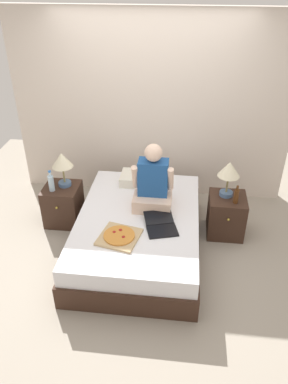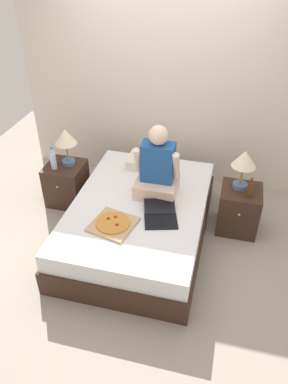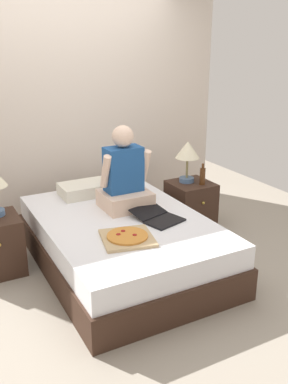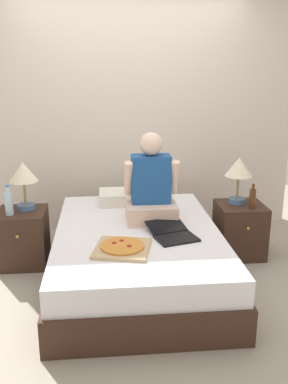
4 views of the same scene
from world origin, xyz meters
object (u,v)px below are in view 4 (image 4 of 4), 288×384
lamp_on_right_nightstand (239,170)px  pizza_box (122,248)px  lamp_on_left_nightstand (23,175)px  nightstand_left (23,237)px  laptop (173,234)px  person_seated (151,188)px  beer_bottle (253,198)px  nightstand_right (240,230)px  water_bottle (9,203)px  bed (137,255)px

lamp_on_right_nightstand → pizza_box: (-1.15, -0.90, -0.35)m
pizza_box → lamp_on_left_nightstand: bearing=133.4°
nightstand_left → pizza_box: bearing=-43.7°
laptop → pizza_box: bearing=-152.1°
person_seated → beer_bottle: bearing=5.9°
nightstand_right → beer_bottle: (0.07, -0.10, 0.36)m
beer_bottle → water_bottle: bearing=179.7°
lamp_on_left_nightstand → water_bottle: 0.28m
lamp_on_left_nightstand → lamp_on_right_nightstand: (2.00, 0.00, 0.00)m
lamp_on_left_nightstand → person_seated: size_ratio=0.58×
nightstand_right → beer_bottle: bearing=-55.0°
lamp_on_left_nightstand → water_bottle: (-0.12, -0.14, -0.22)m
bed → beer_bottle: size_ratio=8.83×
person_seated → nightstand_right: bearing=12.6°
bed → lamp_on_right_nightstand: size_ratio=4.52×
laptop → beer_bottle: bearing=32.3°
pizza_box → beer_bottle: bearing=30.9°
person_seated → pizza_box: size_ratio=1.64×
nightstand_left → laptop: size_ratio=1.07×
lamp_on_left_nightstand → laptop: 1.48m
laptop → pizza_box: size_ratio=1.02×
nightstand_left → pizza_box: same height
water_bottle → person_seated: bearing=-5.0°
lamp_on_right_nightstand → laptop: lamp_on_right_nightstand is taller
laptop → water_bottle: bearing=158.9°
lamp_on_right_nightstand → beer_bottle: 0.29m
nightstand_right → lamp_on_right_nightstand: 0.59m
nightstand_left → lamp_on_right_nightstand: (2.04, 0.05, 0.59)m
water_bottle → laptop: bearing=-21.1°
nightstand_left → person_seated: size_ratio=0.67×
bed → laptop: 0.42m
water_bottle → laptop: water_bottle is taller
bed → nightstand_left: (-1.04, 0.43, 0.03)m
nightstand_left → pizza_box: (0.89, -0.85, 0.23)m
person_seated → laptop: person_seated is taller
beer_bottle → pizza_box: 1.47m
person_seated → laptop: size_ratio=1.60×
beer_bottle → lamp_on_left_nightstand: bearing=175.9°
beer_bottle → nightstand_right: bearing=125.0°
lamp_on_left_nightstand → pizza_box: (0.85, -0.90, -0.35)m
lamp_on_right_nightstand → pizza_box: size_ratio=0.94×
water_bottle → bed: bearing=-17.1°
beer_bottle → pizza_box: size_ratio=0.48×
water_bottle → lamp_on_right_nightstand: (2.12, 0.14, 0.22)m
laptop → pizza_box: (-0.42, -0.22, -0.00)m
water_bottle → person_seated: (1.26, -0.11, 0.13)m
nightstand_right → beer_bottle: beer_bottle is taller
lamp_on_left_nightstand → water_bottle: bearing=-130.6°
nightstand_left → nightstand_right: bearing=0.0°
lamp_on_left_nightstand → nightstand_right: size_ratio=0.87×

